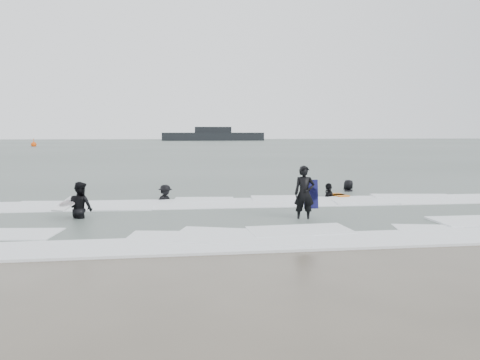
{
  "coord_description": "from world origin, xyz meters",
  "views": [
    {
      "loc": [
        -2.12,
        -12.36,
        2.93
      ],
      "look_at": [
        0.0,
        5.0,
        1.1
      ],
      "focal_mm": 35.0,
      "sensor_mm": 36.0,
      "label": 1
    }
  ],
  "objects": [
    {
      "name": "bodyboards",
      "position": [
        0.27,
        4.53,
        0.5
      ],
      "size": [
        11.46,
        5.52,
        1.25
      ],
      "color": "#0E0E43",
      "rests_on": "ground"
    },
    {
      "name": "sea",
      "position": [
        0.0,
        80.0,
        0.06
      ],
      "size": [
        320.0,
        320.0,
        0.0
      ],
      "primitive_type": "plane",
      "color": "#47544C",
      "rests_on": "ground"
    },
    {
      "name": "vessel_horizon",
      "position": [
        7.1,
        132.13,
        1.56
      ],
      "size": [
        31.03,
        5.54,
        4.21
      ],
      "color": "black",
      "rests_on": "ground"
    },
    {
      "name": "surfer_wading",
      "position": [
        -5.53,
        3.59,
        0.0
      ],
      "size": [
        1.12,
        1.1,
        1.82
      ],
      "primitive_type": "imported",
      "rotation": [
        0.0,
        0.0,
        2.42
      ],
      "color": "black",
      "rests_on": "ground"
    },
    {
      "name": "surf_foam",
      "position": [
        0.0,
        3.7,
        0.04
      ],
      "size": [
        30.03,
        9.06,
        0.09
      ],
      "color": "white",
      "rests_on": "ground"
    },
    {
      "name": "surfer_centre",
      "position": [
        1.8,
        2.39,
        0.0
      ],
      "size": [
        0.72,
        0.52,
        1.84
      ],
      "primitive_type": "imported",
      "rotation": [
        0.0,
        0.0,
        -0.12
      ],
      "color": "black",
      "rests_on": "ground"
    },
    {
      "name": "surfer_breaker",
      "position": [
        -2.88,
        7.27,
        0.0
      ],
      "size": [
        1.15,
        1.07,
        1.55
      ],
      "primitive_type": "imported",
      "rotation": [
        0.0,
        0.0,
        0.66
      ],
      "color": "black",
      "rests_on": "ground"
    },
    {
      "name": "surfer_right_far",
      "position": [
        5.76,
        9.13,
        0.0
      ],
      "size": [
        1.01,
        1.0,
        1.76
      ],
      "primitive_type": "imported",
      "rotation": [
        0.0,
        0.0,
        -2.38
      ],
      "color": "black",
      "rests_on": "ground"
    },
    {
      "name": "surfer_right_near",
      "position": [
        4.24,
        7.44,
        0.0
      ],
      "size": [
        0.98,
        1.12,
        1.81
      ],
      "primitive_type": "imported",
      "rotation": [
        0.0,
        0.0,
        -2.2
      ],
      "color": "black",
      "rests_on": "ground"
    },
    {
      "name": "ground",
      "position": [
        0.0,
        0.0,
        0.0
      ],
      "size": [
        320.0,
        320.0,
        0.0
      ],
      "primitive_type": "plane",
      "color": "brown",
      "rests_on": "ground"
    },
    {
      "name": "buoy",
      "position": [
        -30.09,
        80.0,
        0.42
      ],
      "size": [
        1.0,
        1.0,
        1.65
      ],
      "color": "#F04C0A",
      "rests_on": "ground"
    }
  ]
}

